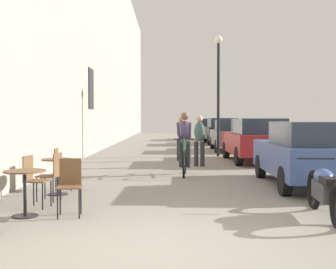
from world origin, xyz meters
The scene contains 18 objects.
ground_plane centered at (0.00, 0.00, 0.00)m, with size 88.00×88.00×0.00m, color gray.
building_facade_left centered at (-3.45, 14.00, 5.97)m, with size 0.54×68.00×11.93m.
cafe_table_near centered at (-2.16, 1.74, 0.52)m, with size 0.64×0.64×0.72m.
cafe_chair_near_toward_street centered at (-1.48, 1.82, 0.52)m, with size 0.42×0.42×0.89m.
cafe_chair_near_toward_wall centered at (-2.23, 2.44, 0.52)m, with size 0.44×0.44×0.89m.
cafe_table_mid centered at (-2.15, 3.75, 0.52)m, with size 0.64×0.64×0.72m.
cafe_chair_mid_toward_street centered at (-2.22, 4.36, 0.52)m, with size 0.39×0.39×0.89m.
cafe_chair_mid_toward_wall centered at (-2.07, 3.07, 0.52)m, with size 0.45×0.45×0.89m.
cyclist_on_bicycle centered at (0.52, 6.96, 0.81)m, with size 0.52×1.76×1.74m.
pedestrian_near centered at (1.07, 9.13, 0.92)m, with size 0.37×0.29×1.64m.
pedestrian_mid centered at (0.55, 11.06, 0.90)m, with size 0.37×0.29×1.59m.
street_lamp centered at (2.11, 12.99, 3.11)m, with size 0.32×0.32×4.90m.
parked_car_nearest centered at (3.19, 4.84, 0.76)m, with size 1.83×4.14×1.46m.
parked_car_second centered at (3.16, 10.58, 0.80)m, with size 1.87×4.35×1.54m.
parked_car_third centered at (3.09, 16.14, 0.77)m, with size 1.83×4.20×1.48m.
parked_car_fourth centered at (3.30, 21.87, 0.82)m, with size 1.89×4.45×1.58m.
parked_car_fifth centered at (3.21, 27.90, 0.81)m, with size 1.94×4.44×1.56m.
parked_motorcycle centered at (2.49, 1.69, 0.40)m, with size 0.62×2.15×0.92m.
Camera 1 is at (0.06, -5.10, 1.51)m, focal length 47.47 mm.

